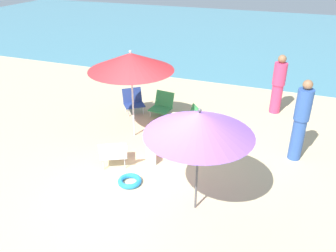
{
  "coord_description": "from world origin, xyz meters",
  "views": [
    {
      "loc": [
        2.25,
        -4.96,
        4.03
      ],
      "look_at": [
        -0.03,
        1.06,
        0.7
      ],
      "focal_mm": 36.61,
      "sensor_mm": 36.0,
      "label": 1
    }
  ],
  "objects_px": {
    "beach_chair_c": "(113,152)",
    "swim_ring": "(130,181)",
    "umbrella_purple": "(199,123)",
    "beach_bag": "(151,156)",
    "person_a": "(278,84)",
    "beach_chair_a": "(133,100)",
    "umbrella_red": "(131,62)",
    "person_c": "(173,130)",
    "beach_chair_b": "(189,119)",
    "person_b": "(301,121)",
    "beach_chair_d": "(162,104)"
  },
  "relations": [
    {
      "from": "beach_chair_c",
      "to": "swim_ring",
      "type": "xyz_separation_m",
      "value": [
        0.55,
        -0.4,
        -0.3
      ]
    },
    {
      "from": "umbrella_purple",
      "to": "beach_bag",
      "type": "bearing_deg",
      "value": 140.39
    },
    {
      "from": "person_a",
      "to": "beach_bag",
      "type": "xyz_separation_m",
      "value": [
        -2.22,
        -3.51,
        -0.68
      ]
    },
    {
      "from": "beach_chair_a",
      "to": "umbrella_red",
      "type": "bearing_deg",
      "value": -12.64
    },
    {
      "from": "beach_chair_c",
      "to": "person_c",
      "type": "xyz_separation_m",
      "value": [
        0.87,
        1.18,
        0.08
      ]
    },
    {
      "from": "beach_chair_b",
      "to": "person_b",
      "type": "bearing_deg",
      "value": 131.86
    },
    {
      "from": "beach_chair_a",
      "to": "person_c",
      "type": "bearing_deg",
      "value": 10.45
    },
    {
      "from": "umbrella_purple",
      "to": "swim_ring",
      "type": "bearing_deg",
      "value": 170.84
    },
    {
      "from": "beach_chair_b",
      "to": "person_a",
      "type": "distance_m",
      "value": 2.7
    },
    {
      "from": "swim_ring",
      "to": "beach_bag",
      "type": "bearing_deg",
      "value": 84.14
    },
    {
      "from": "person_b",
      "to": "beach_bag",
      "type": "bearing_deg",
      "value": -145.37
    },
    {
      "from": "person_b",
      "to": "umbrella_red",
      "type": "bearing_deg",
      "value": -163.93
    },
    {
      "from": "beach_chair_a",
      "to": "person_c",
      "type": "relative_size",
      "value": 0.82
    },
    {
      "from": "beach_bag",
      "to": "beach_chair_a",
      "type": "bearing_deg",
      "value": 123.99
    },
    {
      "from": "beach_chair_b",
      "to": "swim_ring",
      "type": "relative_size",
      "value": 1.68
    },
    {
      "from": "beach_chair_b",
      "to": "beach_chair_d",
      "type": "relative_size",
      "value": 1.27
    },
    {
      "from": "beach_chair_a",
      "to": "person_a",
      "type": "relative_size",
      "value": 0.45
    },
    {
      "from": "beach_chair_c",
      "to": "person_b",
      "type": "height_order",
      "value": "person_b"
    },
    {
      "from": "umbrella_red",
      "to": "beach_chair_a",
      "type": "relative_size",
      "value": 2.89
    },
    {
      "from": "beach_chair_d",
      "to": "person_a",
      "type": "relative_size",
      "value": 0.38
    },
    {
      "from": "beach_bag",
      "to": "person_b",
      "type": "bearing_deg",
      "value": 23.22
    },
    {
      "from": "person_a",
      "to": "person_c",
      "type": "distance_m",
      "value": 3.44
    },
    {
      "from": "beach_chair_a",
      "to": "beach_chair_d",
      "type": "relative_size",
      "value": 1.18
    },
    {
      "from": "beach_chair_a",
      "to": "swim_ring",
      "type": "xyz_separation_m",
      "value": [
        1.37,
        -3.01,
        -0.28
      ]
    },
    {
      "from": "beach_chair_c",
      "to": "person_b",
      "type": "relative_size",
      "value": 0.43
    },
    {
      "from": "beach_bag",
      "to": "beach_chair_b",
      "type": "bearing_deg",
      "value": 79.49
    },
    {
      "from": "umbrella_purple",
      "to": "beach_chair_c",
      "type": "height_order",
      "value": "umbrella_purple"
    },
    {
      "from": "umbrella_purple",
      "to": "beach_bag",
      "type": "relative_size",
      "value": 6.22
    },
    {
      "from": "umbrella_red",
      "to": "beach_chair_d",
      "type": "relative_size",
      "value": 3.4
    },
    {
      "from": "beach_chair_b",
      "to": "beach_chair_c",
      "type": "height_order",
      "value": "beach_chair_c"
    },
    {
      "from": "umbrella_red",
      "to": "beach_bag",
      "type": "bearing_deg",
      "value": -47.72
    },
    {
      "from": "umbrella_purple",
      "to": "person_a",
      "type": "height_order",
      "value": "umbrella_purple"
    },
    {
      "from": "beach_chair_a",
      "to": "beach_bag",
      "type": "height_order",
      "value": "beach_chair_a"
    },
    {
      "from": "person_b",
      "to": "person_c",
      "type": "distance_m",
      "value": 2.69
    },
    {
      "from": "person_b",
      "to": "beach_bag",
      "type": "distance_m",
      "value": 3.18
    },
    {
      "from": "person_a",
      "to": "swim_ring",
      "type": "xyz_separation_m",
      "value": [
        -2.3,
        -4.36,
        -0.76
      ]
    },
    {
      "from": "beach_chair_c",
      "to": "umbrella_purple",
      "type": "bearing_deg",
      "value": -134.4
    },
    {
      "from": "umbrella_red",
      "to": "person_a",
      "type": "bearing_deg",
      "value": 40.4
    },
    {
      "from": "beach_chair_a",
      "to": "beach_bag",
      "type": "distance_m",
      "value": 2.61
    },
    {
      "from": "swim_ring",
      "to": "beach_chair_d",
      "type": "bearing_deg",
      "value": 100.06
    },
    {
      "from": "beach_chair_a",
      "to": "person_a",
      "type": "bearing_deg",
      "value": 70.97
    },
    {
      "from": "beach_chair_d",
      "to": "person_a",
      "type": "height_order",
      "value": "person_a"
    },
    {
      "from": "person_b",
      "to": "swim_ring",
      "type": "bearing_deg",
      "value": -133.31
    },
    {
      "from": "umbrella_red",
      "to": "person_c",
      "type": "height_order",
      "value": "umbrella_red"
    },
    {
      "from": "beach_bag",
      "to": "umbrella_purple",
      "type": "bearing_deg",
      "value": -39.61
    },
    {
      "from": "person_a",
      "to": "beach_bag",
      "type": "relative_size",
      "value": 5.28
    },
    {
      "from": "umbrella_purple",
      "to": "person_c",
      "type": "distance_m",
      "value": 2.43
    },
    {
      "from": "umbrella_red",
      "to": "person_a",
      "type": "relative_size",
      "value": 1.3
    },
    {
      "from": "umbrella_red",
      "to": "person_a",
      "type": "xyz_separation_m",
      "value": [
        3.05,
        2.6,
        -1.03
      ]
    },
    {
      "from": "umbrella_purple",
      "to": "umbrella_red",
      "type": "bearing_deg",
      "value": 136.96
    }
  ]
}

